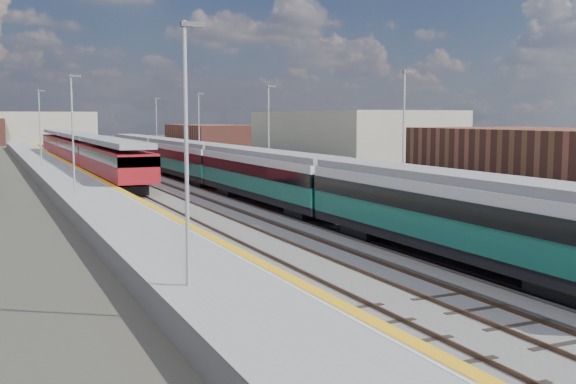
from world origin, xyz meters
TOP-DOWN VIEW (x-y plane):
  - ground at (0.00, 50.00)m, footprint 320.00×320.00m
  - ballast_bed at (-2.25, 52.50)m, footprint 10.50×155.00m
  - tracks at (-1.65, 54.18)m, footprint 8.96×160.00m
  - platform_right at (5.28, 52.49)m, footprint 4.70×155.00m
  - platform_left at (-9.05, 52.49)m, footprint 4.30×155.00m
  - green_train at (1.50, 39.82)m, footprint 2.78×77.44m
  - red_train at (-5.50, 67.46)m, footprint 3.05×61.74m
  - tree_d at (22.09, 58.44)m, footprint 4.88×4.88m

SIDE VIEW (x-z plane):
  - ground at x=0.00m, z-range 0.00..0.00m
  - ballast_bed at x=-2.25m, z-range 0.00..0.06m
  - tracks at x=-1.65m, z-range 0.02..0.19m
  - platform_left at x=-9.05m, z-range -3.74..4.78m
  - platform_right at x=5.28m, z-range -3.72..4.80m
  - green_train at x=1.50m, z-range 0.63..3.69m
  - red_train at x=-5.50m, z-range 0.35..4.20m
  - tree_d at x=22.09m, z-range 0.86..7.47m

